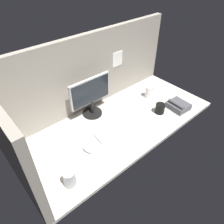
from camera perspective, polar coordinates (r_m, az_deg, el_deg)
ground_plane at (r=192.01cm, az=1.46°, el=-3.13°), size 180.00×80.00×3.00cm
cubicle_wall_back at (r=195.01cm, az=-5.91°, el=10.53°), size 180.00×5.50×69.91cm
cubicle_wall_side at (r=139.51cm, az=-26.23°, el=-7.55°), size 5.00×80.00×69.91cm
monitor at (r=189.18cm, az=-5.71°, el=4.44°), size 40.81×18.00×37.22cm
keyboard at (r=182.07cm, az=1.12°, el=-4.92°), size 38.27×17.24×2.00cm
mouse at (r=167.65cm, az=-6.43°, el=-9.84°), size 7.47×10.55×3.40cm
mug_steel at (r=147.87cm, az=-11.30°, el=-17.07°), size 8.35×8.35×12.61cm
mug_black_travel at (r=203.83cm, az=12.73°, el=0.94°), size 8.70×8.70×9.51cm
mug_ceramic_white at (r=222.39cm, az=9.83°, el=5.39°), size 11.11×7.10×12.31cm
desk_phone at (r=214.56cm, az=17.27°, el=1.65°), size 18.17×20.04×8.80cm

